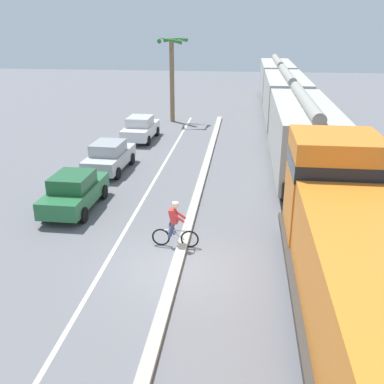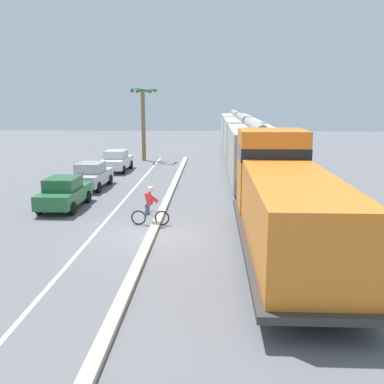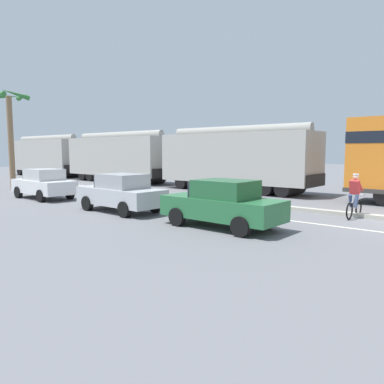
# 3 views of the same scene
# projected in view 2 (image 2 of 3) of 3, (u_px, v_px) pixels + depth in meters

# --- Properties ---
(ground_plane) EXTENTS (120.00, 120.00, 0.00)m
(ground_plane) POSITION_uv_depth(u_px,v_px,m) (152.00, 235.00, 18.48)
(ground_plane) COLOR slate
(median_curb) EXTENTS (0.36, 36.00, 0.16)m
(median_curb) POSITION_uv_depth(u_px,v_px,m) (167.00, 200.00, 24.33)
(median_curb) COLOR #B2AD9E
(median_curb) RESTS_ON ground
(lane_stripe) EXTENTS (0.14, 36.00, 0.01)m
(lane_stripe) POSITION_uv_depth(u_px,v_px,m) (123.00, 201.00, 24.45)
(lane_stripe) COLOR silver
(lane_stripe) RESTS_ON ground
(locomotive) EXTENTS (3.10, 11.61, 4.20)m
(locomotive) POSITION_uv_depth(u_px,v_px,m) (283.00, 204.00, 16.06)
(locomotive) COLOR orange
(locomotive) RESTS_ON ground
(hopper_car_lead) EXTENTS (2.90, 10.60, 4.18)m
(hopper_car_lead) POSITION_uv_depth(u_px,v_px,m) (253.00, 155.00, 27.89)
(hopper_car_lead) COLOR #B0ADA5
(hopper_car_lead) RESTS_ON ground
(hopper_car_middle) EXTENTS (2.90, 10.60, 4.18)m
(hopper_car_middle) POSITION_uv_depth(u_px,v_px,m) (241.00, 138.00, 39.24)
(hopper_car_middle) COLOR #B0ADA6
(hopper_car_middle) RESTS_ON ground
(hopper_car_trailing) EXTENTS (2.90, 10.60, 4.18)m
(hopper_car_trailing) POSITION_uv_depth(u_px,v_px,m) (235.00, 129.00, 50.58)
(hopper_car_trailing) COLOR #B0ADA5
(hopper_car_trailing) RESTS_ON ground
(parked_car_green) EXTENTS (1.88, 4.23, 1.62)m
(parked_car_green) POSITION_uv_depth(u_px,v_px,m) (64.00, 193.00, 22.75)
(parked_car_green) COLOR #286B3D
(parked_car_green) RESTS_ON ground
(parked_car_silver) EXTENTS (1.97, 4.27, 1.62)m
(parked_car_silver) POSITION_uv_depth(u_px,v_px,m) (91.00, 175.00, 27.89)
(parked_car_silver) COLOR #B7BABF
(parked_car_silver) RESTS_ON ground
(parked_car_white) EXTENTS (1.95, 4.26, 1.62)m
(parked_car_white) POSITION_uv_depth(u_px,v_px,m) (117.00, 161.00, 34.44)
(parked_car_white) COLOR silver
(parked_car_white) RESTS_ON ground
(cyclist) EXTENTS (1.71, 0.48, 1.71)m
(cyclist) POSITION_uv_depth(u_px,v_px,m) (150.00, 207.00, 19.72)
(cyclist) COLOR black
(cyclist) RESTS_ON ground
(palm_tree_near) EXTENTS (2.38, 2.28, 6.56)m
(palm_tree_near) POSITION_uv_depth(u_px,v_px,m) (143.00, 109.00, 39.61)
(palm_tree_near) COLOR #846647
(palm_tree_near) RESTS_ON ground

